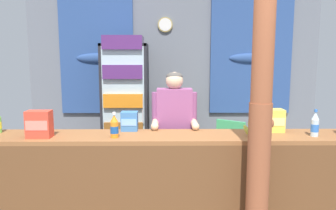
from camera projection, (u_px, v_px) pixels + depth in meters
ground_plane at (177, 201)px, 3.86m from camera, size 7.52×7.52×0.00m
back_wall_curtained at (174, 73)px, 5.42m from camera, size 4.81×0.22×2.83m
stall_counter at (166, 177)px, 3.02m from camera, size 3.61×0.50×0.98m
timber_post at (261, 110)px, 2.62m from camera, size 0.21×0.19×2.69m
drink_fridge at (125, 98)px, 4.92m from camera, size 0.69×0.62×2.03m
bottle_shelf_rack at (177, 126)px, 5.21m from camera, size 0.48×0.28×1.18m
plastic_lawn_chair at (234, 145)px, 4.55m from camera, size 0.62×0.62×0.86m
shopkeeper at (174, 125)px, 3.53m from camera, size 0.50×0.42×1.56m
soda_bottle_water at (315, 125)px, 3.00m from camera, size 0.07×0.07×0.26m
soda_bottle_orange_soda at (114, 127)px, 2.95m from camera, size 0.08×0.08×0.24m
snack_box_instant_noodle at (272, 120)px, 3.21m from camera, size 0.21×0.16×0.22m
snack_box_crackers at (39, 124)px, 2.95m from camera, size 0.22×0.14×0.25m
snack_box_biscuit at (129, 121)px, 3.25m from camera, size 0.17×0.14×0.19m
banana_bunch at (257, 130)px, 3.03m from camera, size 0.28×0.05×0.16m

